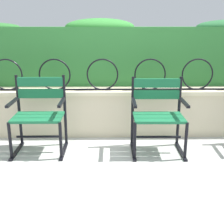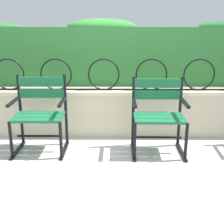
# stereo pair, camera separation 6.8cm
# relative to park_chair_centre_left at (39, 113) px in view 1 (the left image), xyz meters

# --- Properties ---
(ground_plane) EXTENTS (60.00, 60.00, 0.00)m
(ground_plane) POSITION_rel_park_chair_centre_left_xyz_m (0.86, -0.36, -0.47)
(ground_plane) COLOR #ADADA8
(stone_wall) EXTENTS (6.67, 0.41, 0.64)m
(stone_wall) POSITION_rel_park_chair_centre_left_xyz_m (0.86, 0.56, -0.15)
(stone_wall) COLOR beige
(stone_wall) RESTS_ON ground
(iron_arch_fence) EXTENTS (6.15, 0.02, 0.42)m
(iron_arch_fence) POSITION_rel_park_chair_centre_left_xyz_m (0.76, 0.49, 0.35)
(iron_arch_fence) COLOR black
(iron_arch_fence) RESTS_ON stone_wall
(hedge_row) EXTENTS (6.54, 0.51, 0.93)m
(hedge_row) POSITION_rel_park_chair_centre_left_xyz_m (0.89, 0.99, 0.60)
(hedge_row) COLOR #2D7033
(hedge_row) RESTS_ON stone_wall
(park_chair_centre_left) EXTENTS (0.61, 0.52, 0.90)m
(park_chair_centre_left) POSITION_rel_park_chair_centre_left_xyz_m (0.00, 0.00, 0.00)
(park_chair_centre_left) COLOR #19663D
(park_chair_centre_left) RESTS_ON ground
(park_chair_centre_right) EXTENTS (0.62, 0.53, 0.88)m
(park_chair_centre_right) POSITION_rel_park_chair_centre_left_xyz_m (1.41, -0.03, -0.00)
(park_chair_centre_right) COLOR #19663D
(park_chair_centre_right) RESTS_ON ground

